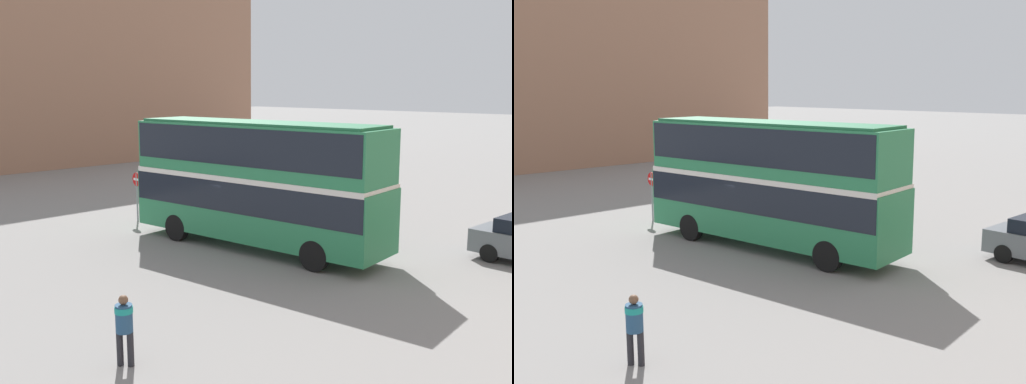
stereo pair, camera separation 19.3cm
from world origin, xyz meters
The scene contains 5 objects.
ground_plane centered at (0.00, 0.00, 0.00)m, with size 240.00×240.00×0.00m, color gray.
building_row_left centered at (-28.51, 6.34, 8.92)m, with size 8.73×37.42×17.82m.
double_decker_bus centered at (1.74, 0.15, 2.76)m, with size 10.76×3.76×4.81m.
pedestrian_foreground centered at (6.76, -8.77, 0.99)m, with size 0.56×0.56×1.62m.
no_entry_sign centered at (-5.36, -0.49, 1.51)m, with size 0.62×0.08×2.24m.
Camera 2 is at (17.72, -15.19, 6.05)m, focal length 42.00 mm.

